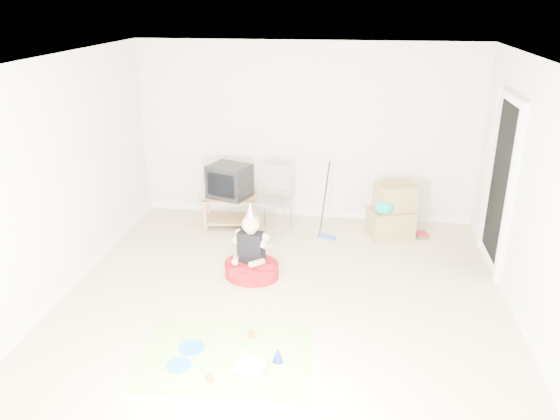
# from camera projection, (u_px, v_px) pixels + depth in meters

# --- Properties ---
(ground) EXTENTS (5.00, 5.00, 0.00)m
(ground) POSITION_uv_depth(u_px,v_px,m) (284.00, 297.00, 6.15)
(ground) COLOR beige
(ground) RESTS_ON ground
(doorway_recess) EXTENTS (0.02, 0.90, 2.05)m
(doorway_recess) POSITION_uv_depth(u_px,v_px,m) (501.00, 187.00, 6.56)
(doorway_recess) COLOR black
(doorway_recess) RESTS_ON ground
(tv_stand) EXTENTS (0.79, 0.55, 0.47)m
(tv_stand) POSITION_uv_depth(u_px,v_px,m) (231.00, 209.00, 7.94)
(tv_stand) COLOR #996F45
(tv_stand) RESTS_ON ground
(crt_tv) EXTENTS (0.67, 0.61, 0.47)m
(crt_tv) POSITION_uv_depth(u_px,v_px,m) (230.00, 181.00, 7.78)
(crt_tv) COLOR black
(crt_tv) RESTS_ON tv_stand
(folding_chair) EXTENTS (0.50, 0.49, 0.98)m
(folding_chair) POSITION_uv_depth(u_px,v_px,m) (274.00, 201.00, 7.68)
(folding_chair) COLOR #99989E
(folding_chair) RESTS_ON ground
(cardboard_boxes) EXTENTS (0.70, 0.63, 0.75)m
(cardboard_boxes) POSITION_uv_depth(u_px,v_px,m) (392.00, 211.00, 7.62)
(cardboard_boxes) COLOR #A58350
(cardboard_boxes) RESTS_ON ground
(floor_mop) EXTENTS (0.27, 0.34, 1.03)m
(floor_mop) POSITION_uv_depth(u_px,v_px,m) (327.00, 221.00, 7.56)
(floor_mop) COLOR blue
(floor_mop) RESTS_ON ground
(book_pile) EXTENTS (0.22, 0.26, 0.05)m
(book_pile) POSITION_uv_depth(u_px,v_px,m) (421.00, 235.00, 7.69)
(book_pile) COLOR #226730
(book_pile) RESTS_ON ground
(seated_woman) EXTENTS (0.78, 0.78, 0.95)m
(seated_woman) POSITION_uv_depth(u_px,v_px,m) (251.00, 261.00, 6.53)
(seated_woman) COLOR maroon
(seated_woman) RESTS_ON ground
(party_mat) EXTENTS (1.68, 1.26, 0.01)m
(party_mat) POSITION_uv_depth(u_px,v_px,m) (226.00, 356.00, 5.15)
(party_mat) COLOR #F03292
(party_mat) RESTS_ON ground
(birthday_cake) EXTENTS (0.31, 0.26, 0.14)m
(birthday_cake) POSITION_uv_depth(u_px,v_px,m) (251.00, 367.00, 4.94)
(birthday_cake) COLOR silver
(birthday_cake) RESTS_ON party_mat
(blue_plate_near) EXTENTS (0.25, 0.25, 0.01)m
(blue_plate_near) POSITION_uv_depth(u_px,v_px,m) (192.00, 348.00, 5.26)
(blue_plate_near) COLOR blue
(blue_plate_near) RESTS_ON party_mat
(blue_plate_far) EXTENTS (0.25, 0.25, 0.01)m
(blue_plate_far) POSITION_uv_depth(u_px,v_px,m) (179.00, 365.00, 5.01)
(blue_plate_far) COLOR blue
(blue_plate_far) RESTS_ON party_mat
(orange_cup_near) EXTENTS (0.07, 0.07, 0.07)m
(orange_cup_near) POSITION_uv_depth(u_px,v_px,m) (251.00, 334.00, 5.41)
(orange_cup_near) COLOR #DB5118
(orange_cup_near) RESTS_ON party_mat
(orange_cup_far) EXTENTS (0.08, 0.08, 0.07)m
(orange_cup_far) POSITION_uv_depth(u_px,v_px,m) (210.00, 378.00, 4.80)
(orange_cup_far) COLOR #DB5118
(orange_cup_far) RESTS_ON party_mat
(blue_party_hat) EXTENTS (0.13, 0.13, 0.15)m
(blue_party_hat) POSITION_uv_depth(u_px,v_px,m) (278.00, 355.00, 5.04)
(blue_party_hat) COLOR #192BB4
(blue_party_hat) RESTS_ON party_mat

